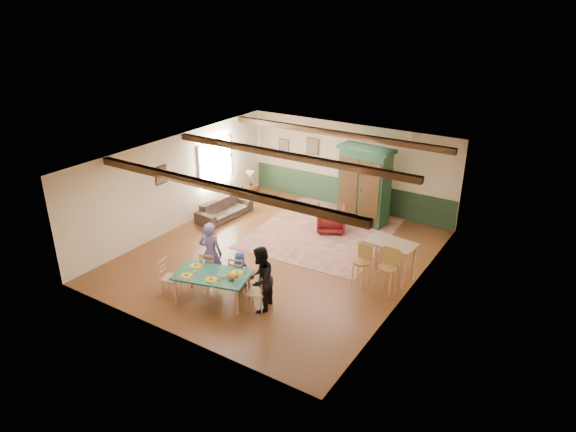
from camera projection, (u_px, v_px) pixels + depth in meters
The scene contains 35 objects.
floor at pixel (279, 255), 13.49m from camera, with size 8.00×8.00×0.00m, color #542E17.
wall_back at pixel (349, 166), 16.05m from camera, with size 7.00×0.02×2.70m, color beige.
wall_left at pixel (177, 182), 14.68m from camera, with size 0.02×8.00×2.70m, color beige.
wall_right at pixel (412, 240), 11.23m from camera, with size 0.02×8.00×2.70m, color beige.
ceiling at pixel (278, 156), 12.42m from camera, with size 7.00×8.00×0.02m, color white.
wainscot_back at pixel (347, 193), 16.39m from camera, with size 6.95×0.03×0.90m, color #1F3A24.
ceiling_beam_front at pixel (218, 187), 10.67m from camera, with size 6.95×0.16×0.16m, color black.
ceiling_beam_mid at pixel (287, 156), 12.76m from camera, with size 6.95×0.16×0.16m, color black.
ceiling_beam_back at pixel (336, 133), 14.77m from camera, with size 6.95×0.16×0.16m, color black.
window_left at pixel (216, 161), 15.90m from camera, with size 0.06×1.60×1.30m, color white, non-canonical shape.
picture_left_wall at pixel (161, 175), 14.04m from camera, with size 0.04×0.42×0.52m, color gray, non-canonical shape.
picture_back_a at pixel (313, 146), 16.49m from camera, with size 0.45×0.04×0.55m, color gray, non-canonical shape.
picture_back_b at pixel (284, 146), 17.09m from camera, with size 0.38×0.04×0.48m, color gray, non-canonical shape.
dining_table at pixel (213, 288), 11.35m from camera, with size 1.62×0.90×0.68m, color #1B5544, non-canonical shape.
dining_chair_far_left at pixel (210, 268), 11.98m from camera, with size 0.38×0.40×0.86m, color tan, non-canonical shape.
dining_chair_far_right at pixel (239, 272), 11.79m from camera, with size 0.38×0.40×0.86m, color tan, non-canonical shape.
dining_chair_end_left at pixel (171, 277), 11.59m from camera, with size 0.38×0.40×0.86m, color tan, non-canonical shape.
dining_chair_end_right at pixel (257, 291), 11.04m from camera, with size 0.38×0.40×0.86m, color tan, non-canonical shape.
person_man at pixel (211, 253), 11.90m from camera, with size 0.57×0.37×1.55m, color #64518A.
person_woman at pixel (260, 279), 10.89m from camera, with size 0.72×0.56×1.49m, color black.
person_child at pixel (240, 270), 11.84m from camera, with size 0.44×0.29×0.90m, color #263B99.
cat at pixel (231, 276), 10.97m from camera, with size 0.32×0.13×0.16m, color orange, non-canonical shape.
place_setting_near_left at pixel (187, 274), 11.13m from camera, with size 0.36×0.27×0.11m, color yellow, non-canonical shape.
place_setting_near_center at pixel (211, 278), 10.97m from camera, with size 0.36×0.27×0.11m, color yellow, non-canonical shape.
place_setting_far_left at pixel (196, 264), 11.52m from camera, with size 0.36×0.27×0.11m, color yellow, non-canonical shape.
place_setting_far_right at pixel (237, 271), 11.26m from camera, with size 0.36×0.27×0.11m, color yellow, non-canonical shape.
area_rug at pixel (323, 232), 14.77m from camera, with size 3.61×4.29×0.01m, color tan.
armoire at pixel (364, 185), 15.02m from camera, with size 1.63×0.65×2.31m, color #153522.
armchair at pixel (331, 219), 14.73m from camera, with size 0.78×0.80×0.73m, color #501014.
sofa at pixel (224, 209), 15.66m from camera, with size 1.88×0.73×0.55m, color #342821.
end_table at pixel (250, 193), 16.96m from camera, with size 0.43×0.43×0.52m, color black, non-canonical shape.
table_lamp at pixel (250, 178), 16.76m from camera, with size 0.27×0.27×0.48m, color beige, non-canonical shape.
counter_table at pixel (389, 260), 12.21m from camera, with size 1.15×0.67×0.96m, color #C2AE97, non-canonical shape.
bar_stool_left at pixel (361, 267), 11.80m from camera, with size 0.37×0.41×1.06m, color #A98541, non-canonical shape.
bar_stool_right at pixel (387, 274), 11.43m from camera, with size 0.41×0.45×1.16m, color #A98541, non-canonical shape.
Camera 1 is at (6.62, -9.97, 6.32)m, focal length 32.00 mm.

